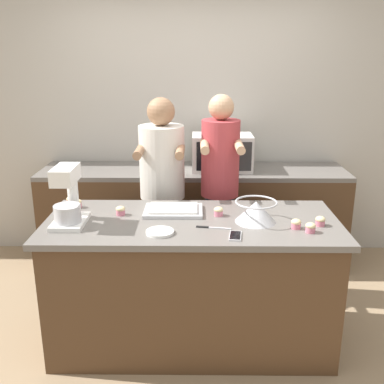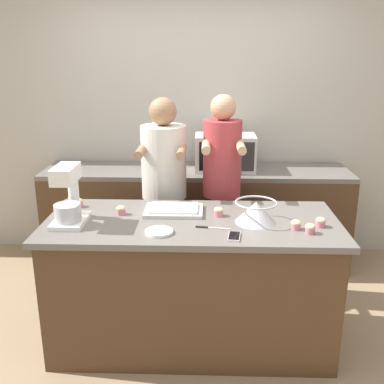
{
  "view_description": "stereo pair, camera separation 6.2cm",
  "coord_description": "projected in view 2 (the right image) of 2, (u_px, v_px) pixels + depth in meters",
  "views": [
    {
      "loc": [
        0.03,
        -2.75,
        1.96
      ],
      "look_at": [
        0.0,
        0.04,
        1.08
      ],
      "focal_mm": 42.0,
      "sensor_mm": 36.0,
      "label": 1
    },
    {
      "loc": [
        0.09,
        -2.75,
        1.96
      ],
      "look_at": [
        0.0,
        0.04,
        1.08
      ],
      "focal_mm": 42.0,
      "sensor_mm": 36.0,
      "label": 2
    }
  ],
  "objects": [
    {
      "name": "cupcake_6",
      "position": [
        321.0,
        222.0,
        2.82
      ],
      "size": [
        0.06,
        0.06,
        0.06
      ],
      "color": "#D17084",
      "rests_on": "island_counter"
    },
    {
      "name": "knife",
      "position": [
        211.0,
        228.0,
        2.8
      ],
      "size": [
        0.22,
        0.05,
        0.01
      ],
      "color": "#BCBCC1",
      "rests_on": "island_counter"
    },
    {
      "name": "back_wall",
      "position": [
        197.0,
        117.0,
        4.33
      ],
      "size": [
        10.0,
        0.06,
        2.7
      ],
      "color": "#B2ADA3",
      "rests_on": "ground_plane"
    },
    {
      "name": "person_left",
      "position": [
        164.0,
        195.0,
        3.63
      ],
      "size": [
        0.37,
        0.52,
        1.63
      ],
      "color": "#33384C",
      "rests_on": "ground_plane"
    },
    {
      "name": "cupcake_1",
      "position": [
        79.0,
        203.0,
        3.18
      ],
      "size": [
        0.06,
        0.06,
        0.06
      ],
      "color": "#D17084",
      "rests_on": "island_counter"
    },
    {
      "name": "small_plate",
      "position": [
        159.0,
        232.0,
        2.72
      ],
      "size": [
        0.17,
        0.17,
        0.02
      ],
      "color": "white",
      "rests_on": "island_counter"
    },
    {
      "name": "island_counter",
      "position": [
        192.0,
        281.0,
        3.07
      ],
      "size": [
        1.93,
        0.82,
        0.9
      ],
      "color": "#4C331E",
      "rests_on": "ground_plane"
    },
    {
      "name": "ground_plane",
      "position": [
        192.0,
        338.0,
        3.21
      ],
      "size": [
        16.0,
        16.0,
        0.0
      ],
      "primitive_type": "plane",
      "color": "#937A5B"
    },
    {
      "name": "cupcake_4",
      "position": [
        72.0,
        200.0,
        3.24
      ],
      "size": [
        0.06,
        0.06,
        0.06
      ],
      "color": "#D17084",
      "rests_on": "island_counter"
    },
    {
      "name": "back_counter",
      "position": [
        196.0,
        216.0,
        4.26
      ],
      "size": [
        2.8,
        0.6,
        0.92
      ],
      "color": "#4C331E",
      "rests_on": "ground_plane"
    },
    {
      "name": "cupcake_2",
      "position": [
        310.0,
        229.0,
        2.72
      ],
      "size": [
        0.06,
        0.06,
        0.06
      ],
      "color": "#D17084",
      "rests_on": "island_counter"
    },
    {
      "name": "stand_mixer",
      "position": [
        68.0,
        198.0,
        2.84
      ],
      "size": [
        0.2,
        0.3,
        0.38
      ],
      "color": "white",
      "rests_on": "island_counter"
    },
    {
      "name": "person_right",
      "position": [
        222.0,
        192.0,
        3.6
      ],
      "size": [
        0.32,
        0.49,
        1.65
      ],
      "color": "#33384C",
      "rests_on": "ground_plane"
    },
    {
      "name": "baking_tray",
      "position": [
        174.0,
        210.0,
        3.07
      ],
      "size": [
        0.4,
        0.27,
        0.04
      ],
      "color": "#BCBCC1",
      "rests_on": "island_counter"
    },
    {
      "name": "microwave_oven",
      "position": [
        225.0,
        152.0,
        4.07
      ],
      "size": [
        0.54,
        0.35,
        0.32
      ],
      "color": "silver",
      "rests_on": "back_counter"
    },
    {
      "name": "cell_phone",
      "position": [
        234.0,
        236.0,
        2.67
      ],
      "size": [
        0.09,
        0.15,
        0.01
      ],
      "color": "silver",
      "rests_on": "island_counter"
    },
    {
      "name": "cupcake_3",
      "position": [
        219.0,
        211.0,
        3.0
      ],
      "size": [
        0.06,
        0.06,
        0.06
      ],
      "color": "#D17084",
      "rests_on": "island_counter"
    },
    {
      "name": "mixing_bowl",
      "position": [
        256.0,
        211.0,
        2.88
      ],
      "size": [
        0.27,
        0.27,
        0.14
      ],
      "color": "#BCBCC1",
      "rests_on": "island_counter"
    },
    {
      "name": "cupcake_5",
      "position": [
        296.0,
        225.0,
        2.78
      ],
      "size": [
        0.06,
        0.06,
        0.06
      ],
      "color": "#D17084",
      "rests_on": "island_counter"
    },
    {
      "name": "cupcake_0",
      "position": [
        121.0,
        210.0,
        3.03
      ],
      "size": [
        0.06,
        0.06,
        0.06
      ],
      "color": "#D17084",
      "rests_on": "island_counter"
    }
  ]
}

